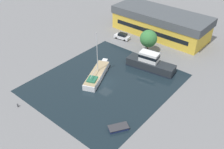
# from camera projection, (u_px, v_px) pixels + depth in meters

# --- Properties ---
(ground_plane) EXTENTS (440.00, 440.00, 0.00)m
(ground_plane) POSITION_uv_depth(u_px,v_px,m) (105.00, 83.00, 54.77)
(ground_plane) COLOR slate
(water_canal) EXTENTS (26.76, 30.14, 0.01)m
(water_canal) POSITION_uv_depth(u_px,v_px,m) (105.00, 83.00, 54.77)
(water_canal) COLOR black
(water_canal) RESTS_ON ground
(warehouse_building) EXTENTS (28.57, 11.28, 7.00)m
(warehouse_building) POSITION_uv_depth(u_px,v_px,m) (160.00, 23.00, 73.16)
(warehouse_building) COLOR gold
(warehouse_building) RESTS_ON ground
(quay_tree_near_building) EXTENTS (4.42, 4.42, 6.35)m
(quay_tree_near_building) POSITION_uv_depth(u_px,v_px,m) (149.00, 39.00, 63.41)
(quay_tree_near_building) COLOR brown
(quay_tree_near_building) RESTS_ON ground
(parked_car) EXTENTS (4.75, 2.48, 1.76)m
(parked_car) POSITION_uv_depth(u_px,v_px,m) (122.00, 36.00, 71.90)
(parked_car) COLOR silver
(parked_car) RESTS_ON ground
(sailboat_moored) EXTENTS (6.70, 11.59, 10.70)m
(sailboat_moored) POSITION_uv_depth(u_px,v_px,m) (97.00, 74.00, 56.08)
(sailboat_moored) COLOR white
(sailboat_moored) RESTS_ON water_canal
(motor_cruiser) EXTENTS (11.97, 4.93, 4.20)m
(motor_cruiser) POSITION_uv_depth(u_px,v_px,m) (150.00, 63.00, 58.62)
(motor_cruiser) COLOR #23282D
(motor_cruiser) RESTS_ON water_canal
(small_dinghy) EXTENTS (3.35, 3.89, 0.59)m
(small_dinghy) POSITION_uv_depth(u_px,v_px,m) (118.00, 128.00, 43.38)
(small_dinghy) COLOR #19234C
(small_dinghy) RESTS_ON water_canal
(mooring_bollard) EXTENTS (0.30, 0.30, 0.80)m
(mooring_bollard) POSITION_uv_depth(u_px,v_px,m) (18.00, 105.00, 48.06)
(mooring_bollard) COLOR #47474C
(mooring_bollard) RESTS_ON ground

